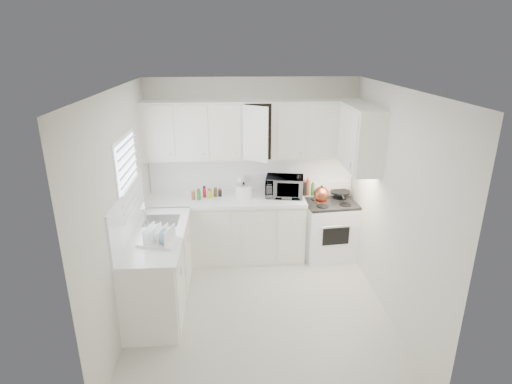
{
  "coord_description": "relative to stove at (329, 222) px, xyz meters",
  "views": [
    {
      "loc": [
        -0.31,
        -4.25,
        3.03
      ],
      "look_at": [
        0.0,
        0.7,
        1.25
      ],
      "focal_mm": 29.13,
      "sensor_mm": 36.0,
      "label": 1
    }
  ],
  "objects": [
    {
      "name": "backsplash_left",
      "position": [
        -2.61,
        -1.07,
        0.67
      ],
      "size": [
        0.02,
        1.6,
        0.55
      ],
      "primitive_type": "cube",
      "color": "white",
      "rests_on": "wall_left"
    },
    {
      "name": "wall_left",
      "position": [
        -2.62,
        -1.27,
        0.75
      ],
      "size": [
        0.0,
        3.2,
        3.2
      ],
      "primitive_type": "plane",
      "rotation": [
        1.57,
        0.0,
        1.57
      ],
      "color": "silver",
      "rests_on": "ground"
    },
    {
      "name": "upper_cabinets_back",
      "position": [
        -1.12,
        0.17,
        0.95
      ],
      "size": [
        3.0,
        0.33,
        0.8
      ],
      "primitive_type": null,
      "color": "silver",
      "rests_on": "wall_back"
    },
    {
      "name": "wall_front",
      "position": [
        -1.12,
        -2.87,
        0.75
      ],
      "size": [
        3.0,
        0.0,
        3.0
      ],
      "primitive_type": "plane",
      "rotation": [
        -1.57,
        0.0,
        0.0
      ],
      "color": "silver",
      "rests_on": "ground"
    },
    {
      "name": "lower_cabinets_back",
      "position": [
        -1.51,
        0.03,
        -0.1
      ],
      "size": [
        2.22,
        0.6,
        0.9
      ],
      "primitive_type": null,
      "color": "silver",
      "rests_on": "floor"
    },
    {
      "name": "sauce_right_0",
      "position": [
        -0.54,
        0.19,
        0.49
      ],
      "size": [
        0.06,
        0.06,
        0.19
      ],
      "primitive_type": "cylinder",
      "color": "red",
      "rests_on": "countertop_back"
    },
    {
      "name": "spice_left_3",
      "position": [
        -1.74,
        0.06,
        0.46
      ],
      "size": [
        0.06,
        0.06,
        0.13
      ],
      "primitive_type": "cylinder",
      "color": "#A5BE2C",
      "rests_on": "countertop_back"
    },
    {
      "name": "lower_cabinets_left",
      "position": [
        -2.32,
        -1.07,
        -0.1
      ],
      "size": [
        0.6,
        1.6,
        0.9
      ],
      "primitive_type": null,
      "color": "silver",
      "rests_on": "floor"
    },
    {
      "name": "microwave",
      "position": [
        -0.67,
        0.06,
        0.57
      ],
      "size": [
        0.57,
        0.38,
        0.36
      ],
      "primitive_type": "imported",
      "rotation": [
        0.0,
        0.0,
        -0.17
      ],
      "color": "gray",
      "rests_on": "countertop_back"
    },
    {
      "name": "frying_pan",
      "position": [
        0.18,
        0.16,
        0.41
      ],
      "size": [
        0.33,
        0.51,
        0.04
      ],
      "primitive_type": null,
      "rotation": [
        0.0,
        0.0,
        -0.09
      ],
      "color": "black",
      "rests_on": "stove"
    },
    {
      "name": "window_blinds",
      "position": [
        -2.6,
        -0.92,
        1.0
      ],
      "size": [
        0.06,
        0.96,
        1.06
      ],
      "primitive_type": null,
      "color": "white",
      "rests_on": "wall_left"
    },
    {
      "name": "wall_back",
      "position": [
        -1.12,
        0.33,
        0.75
      ],
      "size": [
        3.0,
        0.0,
        3.0
      ],
      "primitive_type": "plane",
      "rotation": [
        1.57,
        0.0,
        0.0
      ],
      "color": "silver",
      "rests_on": "ground"
    },
    {
      "name": "spice_left_0",
      "position": [
        -1.97,
        0.15,
        0.46
      ],
      "size": [
        0.06,
        0.06,
        0.13
      ],
      "primitive_type": "cylinder",
      "color": "#9C4B2A",
      "rests_on": "countertop_back"
    },
    {
      "name": "spice_left_1",
      "position": [
        -1.89,
        0.06,
        0.46
      ],
      "size": [
        0.06,
        0.06,
        0.13
      ],
      "primitive_type": "cylinder",
      "color": "#27772F",
      "rests_on": "countertop_back"
    },
    {
      "name": "utensil_crock",
      "position": [
        -0.49,
        -0.05,
        0.58
      ],
      "size": [
        0.12,
        0.12,
        0.36
      ],
      "primitive_type": null,
      "rotation": [
        0.0,
        0.0,
        0.01
      ],
      "color": "black",
      "rests_on": "countertop_back"
    },
    {
      "name": "countertop_left",
      "position": [
        -2.31,
        -1.07,
        0.37
      ],
      "size": [
        0.64,
        1.62,
        0.05
      ],
      "primitive_type": "cube",
      "color": "silver",
      "rests_on": "lower_cabinets_left"
    },
    {
      "name": "dish_rack",
      "position": [
        -2.23,
        -1.34,
        0.51
      ],
      "size": [
        0.48,
        0.41,
        0.22
      ],
      "primitive_type": null,
      "rotation": [
        0.0,
        0.0,
        -0.28
      ],
      "color": "white",
      "rests_on": "countertop_left"
    },
    {
      "name": "tea_kettle",
      "position": [
        -0.18,
        -0.16,
        0.51
      ],
      "size": [
        0.3,
        0.27,
        0.25
      ],
      "primitive_type": null,
      "rotation": [
        0.0,
        0.0,
        0.16
      ],
      "color": "#A03A2B",
      "rests_on": "stove"
    },
    {
      "name": "upper_cabinets_right",
      "position": [
        0.22,
        -0.45,
        0.95
      ],
      "size": [
        0.33,
        0.9,
        0.8
      ],
      "primitive_type": null,
      "color": "silver",
      "rests_on": "wall_right"
    },
    {
      "name": "rice_cooker",
      "position": [
        -1.25,
        0.03,
        0.51
      ],
      "size": [
        0.29,
        0.29,
        0.23
      ],
      "primitive_type": null,
      "rotation": [
        0.0,
        0.0,
        -0.31
      ],
      "color": "white",
      "rests_on": "countertop_back"
    },
    {
      "name": "ceiling",
      "position": [
        -1.12,
        -1.27,
        2.05
      ],
      "size": [
        3.2,
        3.2,
        0.0
      ],
      "primitive_type": "plane",
      "rotation": [
        3.14,
        0.0,
        0.0
      ],
      "color": "white",
      "rests_on": "ground"
    },
    {
      "name": "wall_right",
      "position": [
        0.38,
        -1.27,
        0.75
      ],
      "size": [
        0.0,
        3.2,
        3.2
      ],
      "primitive_type": "plane",
      "rotation": [
        1.57,
        0.0,
        -1.57
      ],
      "color": "silver",
      "rests_on": "ground"
    },
    {
      "name": "spice_left_2",
      "position": [
        -1.82,
        0.15,
        0.46
      ],
      "size": [
        0.06,
        0.06,
        0.13
      ],
      "primitive_type": "cylinder",
      "color": "red",
      "rests_on": "countertop_back"
    },
    {
      "name": "paper_towel",
      "position": [
        -1.29,
        0.23,
        0.53
      ],
      "size": [
        0.12,
        0.12,
        0.27
      ],
      "primitive_type": "cylinder",
      "color": "white",
      "rests_on": "countertop_back"
    },
    {
      "name": "countertop_back",
      "position": [
        -1.51,
        0.02,
        0.37
      ],
      "size": [
        2.24,
        0.64,
        0.05
      ],
      "primitive_type": "cube",
      "color": "silver",
      "rests_on": "lower_cabinets_back"
    },
    {
      "name": "spice_left_4",
      "position": [
        -1.67,
        0.15,
        0.46
      ],
      "size": [
        0.06,
        0.06,
        0.13
      ],
      "primitive_type": "cylinder",
      "color": "brown",
      "rests_on": "countertop_back"
    },
    {
      "name": "stove",
      "position": [
        0.0,
        0.0,
        0.0
      ],
      "size": [
        0.78,
        0.66,
        1.11
      ],
      "primitive_type": null,
      "rotation": [
        0.0,
        0.0,
        0.11
      ],
      "color": "white",
      "rests_on": "floor"
    },
    {
      "name": "sauce_right_3",
      "position": [
        -0.37,
        0.13,
        0.49
      ],
      "size": [
        0.06,
        0.06,
        0.19
      ],
      "primitive_type": "cylinder",
      "color": "black",
      "rests_on": "countertop_back"
    },
    {
      "name": "sauce_right_2",
      "position": [
        -0.43,
        0.19,
        0.49
      ],
      "size": [
        0.06,
        0.06,
        0.19
      ],
      "primitive_type": "cylinder",
      "color": "brown",
      "rests_on": "countertop_back"
    },
    {
      "name": "sauce_right_5",
      "position": [
        -0.26,
        0.13,
        0.49
      ],
      "size": [
        0.06,
        0.06,
        0.19
      ],
      "primitive_type": "cylinder",
      "color": "#27772F",
      "rests_on": "countertop_back"
    },
    {
      "name": "sauce_right_1",
      "position": [
        -0.48,
        0.13,
        0.49
      ],
      "size": [
        0.06,
        0.06,
        0.19
      ],
      "primitive_type": "cylinder",
      "color": "#A5BE2C",
      "rests_on": "countertop_back"
    },
    {
      "name": "spice_left_5",
      "position": [
        -1.59,
        0.06,
        0.46
      ],
      "size": [
        0.06,
        0.06,
        0.13
      ],
      "primitive_type": "cylinder",
      "color": "black",
      "rests_on": "countertop_back"
    },
    {
      "name": "sauce_right_4",
      "position": [
        -0.32,
        0.19,
        0.49
      ],
      "size": [
        0.06,
        0.06,
        0.19
      ],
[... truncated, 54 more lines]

